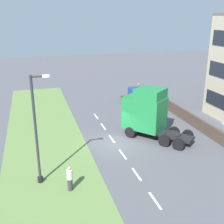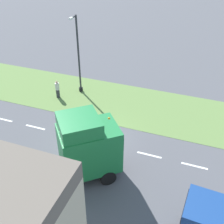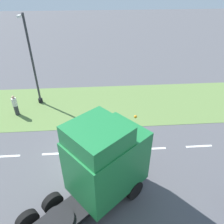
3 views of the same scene
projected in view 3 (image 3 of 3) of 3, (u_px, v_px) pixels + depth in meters
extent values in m
plane|color=#515156|center=(91.00, 152.00, 14.37)|extent=(120.00, 120.00, 0.00)
cube|color=#607F42|center=(92.00, 105.00, 19.37)|extent=(7.00, 44.00, 0.01)
cube|color=white|center=(6.00, 156.00, 14.03)|extent=(0.16, 1.80, 0.00)
cube|color=white|center=(56.00, 154.00, 14.23)|extent=(0.16, 1.80, 0.00)
cube|color=white|center=(105.00, 151.00, 14.43)|extent=(0.16, 1.80, 0.00)
cube|color=white|center=(153.00, 149.00, 14.63)|extent=(0.16, 1.80, 0.00)
cube|color=white|center=(199.00, 146.00, 14.83)|extent=(0.16, 1.80, 0.00)
cube|color=black|center=(85.00, 201.00, 10.56)|extent=(5.23, 5.89, 0.24)
cube|color=#1E7A3D|center=(107.00, 162.00, 10.53)|extent=(4.20, 4.34, 3.00)
cube|color=black|center=(132.00, 153.00, 11.95)|extent=(1.66, 1.40, 1.68)
cube|color=black|center=(133.00, 135.00, 11.23)|extent=(1.75, 1.48, 0.96)
cube|color=#1E7A3D|center=(97.00, 136.00, 9.14)|extent=(3.30, 3.30, 0.90)
sphere|color=orange|center=(136.00, 117.00, 9.39)|extent=(0.14, 0.14, 0.14)
cylinder|color=black|center=(59.00, 219.00, 9.60)|extent=(1.92, 1.92, 0.12)
cylinder|color=black|center=(104.00, 166.00, 12.65)|extent=(0.91, 1.00, 1.04)
cylinder|color=black|center=(134.00, 190.00, 11.28)|extent=(0.91, 1.00, 1.04)
cylinder|color=black|center=(53.00, 203.00, 10.65)|extent=(0.91, 1.00, 1.04)
cylinder|color=black|center=(28.00, 221.00, 9.89)|extent=(0.91, 1.00, 1.04)
cylinder|color=black|center=(41.00, 100.00, 19.60)|extent=(0.38, 0.38, 0.40)
cylinder|color=#2D2D33|center=(33.00, 63.00, 17.66)|extent=(0.17, 0.17, 7.49)
cylinder|color=#2D2D33|center=(21.00, 15.00, 15.29)|extent=(0.90, 0.12, 0.12)
cube|color=silver|center=(19.00, 16.00, 14.92)|extent=(0.44, 0.20, 0.16)
cylinder|color=#333338|center=(17.00, 110.00, 17.85)|extent=(0.34, 0.34, 0.85)
cylinder|color=beige|center=(14.00, 102.00, 17.43)|extent=(0.39, 0.39, 0.67)
sphere|color=tan|center=(13.00, 97.00, 17.18)|extent=(0.23, 0.23, 0.23)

